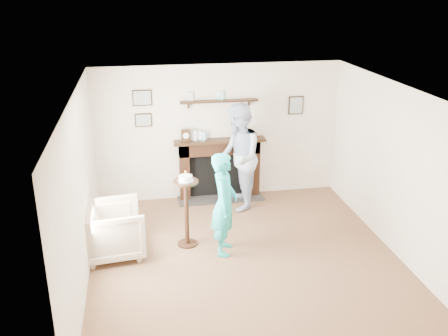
{
  "coord_description": "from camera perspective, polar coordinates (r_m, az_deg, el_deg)",
  "views": [
    {
      "loc": [
        -1.44,
        -6.18,
        3.87
      ],
      "look_at": [
        -0.18,
        0.9,
        1.15
      ],
      "focal_mm": 40.0,
      "sensor_mm": 36.0,
      "label": 1
    }
  ],
  "objects": [
    {
      "name": "ground",
      "position": [
        7.43,
        2.64,
        -10.72
      ],
      "size": [
        5.0,
        5.0,
        0.0
      ],
      "primitive_type": "plane",
      "color": "brown",
      "rests_on": "ground"
    },
    {
      "name": "man",
      "position": [
        9.11,
        1.58,
        -4.44
      ],
      "size": [
        0.81,
        0.99,
        1.91
      ],
      "primitive_type": "imported",
      "rotation": [
        0.0,
        0.0,
        -1.66
      ],
      "color": "#CBDAFF",
      "rests_on": "ground"
    },
    {
      "name": "pedestal_table",
      "position": [
        7.57,
        -4.34,
        -3.67
      ],
      "size": [
        0.38,
        0.38,
        1.23
      ],
      "color": "black",
      "rests_on": "ground"
    },
    {
      "name": "armchair",
      "position": [
        7.8,
        -12.28,
        -9.56
      ],
      "size": [
        0.97,
        0.95,
        0.8
      ],
      "primitive_type": "imported",
      "rotation": [
        0.0,
        0.0,
        1.68
      ],
      "color": "#BDA68D",
      "rests_on": "ground"
    },
    {
      "name": "woman",
      "position": [
        7.71,
        0.02,
        -9.45
      ],
      "size": [
        0.51,
        0.65,
        1.58
      ],
      "primitive_type": "imported",
      "rotation": [
        0.0,
        0.0,
        1.32
      ],
      "color": "#20A6BA",
      "rests_on": "ground"
    },
    {
      "name": "room_shell",
      "position": [
        7.36,
        1.67,
        2.93
      ],
      "size": [
        4.54,
        5.02,
        2.52
      ],
      "color": "white",
      "rests_on": "ground"
    }
  ]
}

